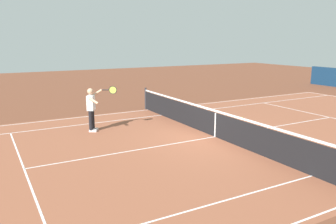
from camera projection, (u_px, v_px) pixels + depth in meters
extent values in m
plane|color=brown|center=(215.00, 137.00, 12.21)|extent=(60.00, 60.00, 0.00)
cube|color=#935138|center=(215.00, 137.00, 12.20)|extent=(24.20, 11.40, 0.00)
cube|color=white|center=(148.00, 110.00, 16.90)|extent=(23.80, 0.05, 0.01)
cube|color=white|center=(161.00, 115.00, 15.72)|extent=(23.80, 0.05, 0.01)
cube|color=white|center=(312.00, 176.00, 8.69)|extent=(23.80, 0.05, 0.01)
cube|color=white|center=(24.00, 169.00, 9.16)|extent=(0.05, 8.22, 0.01)
cube|color=white|center=(330.00, 117.00, 15.25)|extent=(0.05, 8.22, 0.01)
cube|color=white|center=(215.00, 137.00, 12.20)|extent=(12.80, 0.05, 0.01)
cylinder|color=#2D2D33|center=(146.00, 98.00, 17.05)|extent=(0.10, 0.10, 1.08)
cube|color=black|center=(215.00, 125.00, 12.11)|extent=(0.02, 11.60, 0.88)
cube|color=white|center=(216.00, 111.00, 12.01)|extent=(0.04, 11.60, 0.06)
cube|color=white|center=(215.00, 125.00, 12.11)|extent=(0.04, 0.06, 0.88)
cylinder|color=black|center=(91.00, 120.00, 12.77)|extent=(0.15, 0.15, 0.74)
cube|color=white|center=(93.00, 131.00, 12.85)|extent=(0.30, 0.24, 0.09)
cylinder|color=black|center=(92.00, 119.00, 13.00)|extent=(0.15, 0.15, 0.74)
cube|color=white|center=(95.00, 129.00, 13.08)|extent=(0.30, 0.24, 0.09)
cube|color=white|center=(91.00, 103.00, 12.75)|extent=(0.40, 0.45, 0.56)
sphere|color=#DBAA84|center=(90.00, 91.00, 12.66)|extent=(0.23, 0.23, 0.23)
cylinder|color=#DBAA84|center=(93.00, 101.00, 12.44)|extent=(0.33, 0.37, 0.26)
cylinder|color=#DBAA84|center=(97.00, 93.00, 12.95)|extent=(0.43, 0.18, 0.30)
cylinder|color=#232326|center=(105.00, 90.00, 12.97)|extent=(0.26, 0.18, 0.04)
torus|color=#232326|center=(113.00, 90.00, 12.96)|extent=(0.28, 0.18, 0.31)
cylinder|color=#C6D84C|center=(113.00, 90.00, 12.96)|extent=(0.23, 0.14, 0.27)
sphere|color=#CCE01E|center=(242.00, 118.00, 15.06)|extent=(0.07, 0.07, 0.07)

